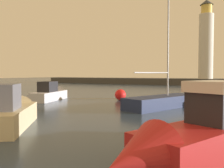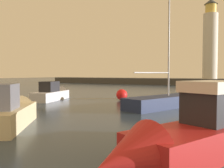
# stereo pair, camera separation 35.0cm
# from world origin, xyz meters

# --- Properties ---
(ground_plane) EXTENTS (220.00, 220.00, 0.00)m
(ground_plane) POSITION_xyz_m (0.00, 27.85, 0.00)
(ground_plane) COLOR #2D3D51
(breakwater) EXTENTS (81.88, 5.02, 1.44)m
(breakwater) POSITION_xyz_m (0.00, 55.70, 0.72)
(breakwater) COLOR #423F3D
(breakwater) RESTS_ON ground_plane
(lighthouse) EXTENTS (3.03, 3.03, 17.01)m
(lighthouse) POSITION_xyz_m (0.06, 55.70, 9.49)
(lighthouse) COLOR silver
(lighthouse) RESTS_ON breakwater
(motorboat_0) EXTENTS (4.80, 5.99, 2.41)m
(motorboat_0) POSITION_xyz_m (-4.18, 7.76, 0.64)
(motorboat_0) COLOR beige
(motorboat_0) RESTS_ON ground_plane
(motorboat_1) EXTENTS (2.99, 6.25, 2.15)m
(motorboat_1) POSITION_xyz_m (-10.39, 18.08, 0.60)
(motorboat_1) COLOR silver
(motorboat_1) RESTS_ON ground_plane
(motorboat_4) EXTENTS (4.51, 7.08, 2.70)m
(motorboat_4) POSITION_xyz_m (4.77, 6.65, 0.72)
(motorboat_4) COLOR #B21E1E
(motorboat_4) RESTS_ON ground_plane
(sailboat_moored) EXTENTS (4.38, 7.06, 10.68)m
(sailboat_moored) POSITION_xyz_m (0.92, 17.18, 0.51)
(sailboat_moored) COLOR #1E284C
(sailboat_moored) RESTS_ON ground_plane
(mooring_buoy) EXTENTS (1.07, 1.07, 1.07)m
(mooring_buoy) POSITION_xyz_m (-4.05, 20.42, 0.54)
(mooring_buoy) COLOR red
(mooring_buoy) RESTS_ON ground_plane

